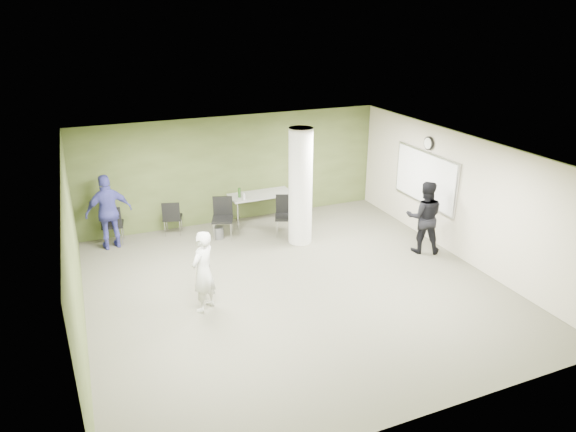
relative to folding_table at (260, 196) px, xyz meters
name	(u,v)px	position (x,y,z in m)	size (l,w,h in m)	color
floor	(295,287)	(-0.54, -3.55, -0.74)	(8.00, 8.00, 0.00)	#504F3F
ceiling	(295,153)	(-0.54, -3.55, 2.06)	(8.00, 8.00, 0.00)	white
wall_back	(234,169)	(-0.54, 0.45, 0.66)	(8.00, 0.02, 2.80)	#414E24
wall_left	(74,259)	(-4.54, -3.55, 0.66)	(0.02, 8.00, 2.80)	#414E24
wall_right_cream	(461,197)	(3.46, -3.55, 0.66)	(0.02, 8.00, 2.80)	beige
column	(300,187)	(0.46, -1.55, 0.66)	(0.56, 0.56, 2.80)	silver
whiteboard	(425,178)	(3.38, -2.35, 0.76)	(0.05, 2.30, 1.30)	silver
wall_clock	(429,143)	(3.38, -2.35, 1.61)	(0.06, 0.32, 0.32)	black
folding_table	(260,196)	(0.00, 0.00, 0.00)	(1.67, 0.75, 1.04)	#999893
wastebasket	(218,233)	(-1.32, -0.60, -0.59)	(0.26, 0.26, 0.30)	#4C4C4C
chair_back_left	(112,222)	(-3.74, 0.01, -0.16)	(0.55, 0.55, 0.98)	black
chair_back_right	(172,216)	(-2.32, 0.02, -0.21)	(0.56, 0.56, 0.90)	black
chair_table_left	(223,214)	(-1.17, -0.52, -0.15)	(0.64, 0.64, 1.00)	black
chair_table_right	(285,212)	(0.31, -0.96, -0.16)	(0.65, 0.65, 0.99)	black
woman_white	(203,272)	(-2.42, -3.68, 0.05)	(0.58, 0.38, 1.58)	silver
man_black	(424,217)	(2.86, -3.13, 0.12)	(0.83, 0.65, 1.71)	black
man_blue	(109,212)	(-3.78, -0.15, 0.16)	(1.05, 0.44, 1.80)	#4343A6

